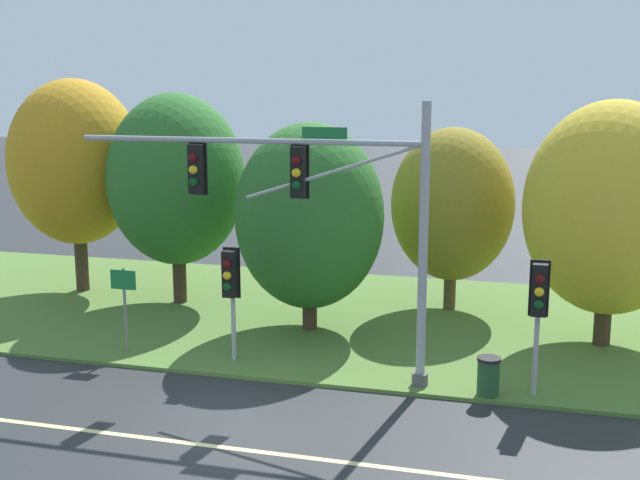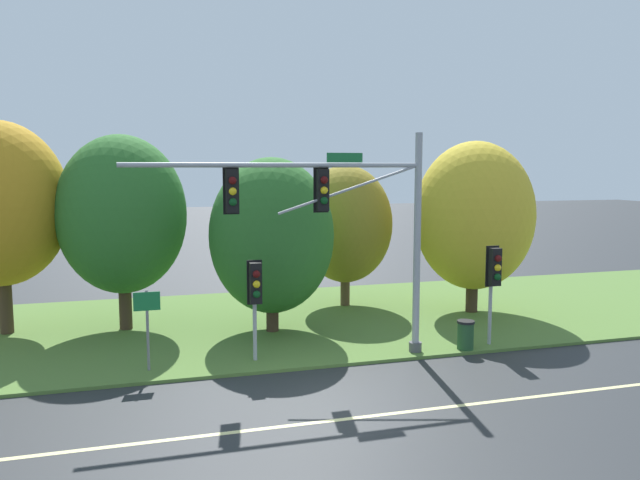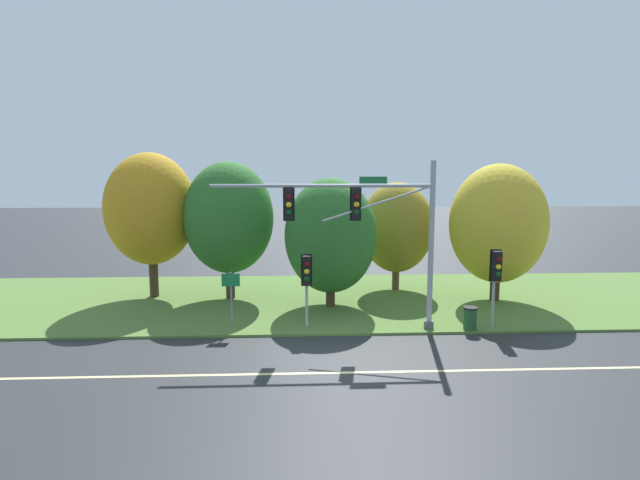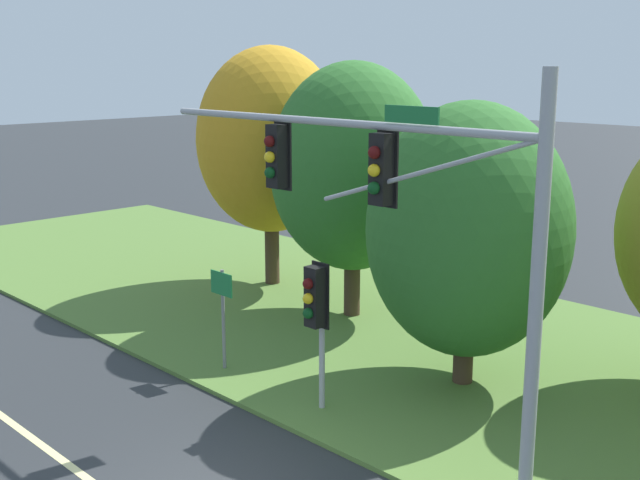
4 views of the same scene
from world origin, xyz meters
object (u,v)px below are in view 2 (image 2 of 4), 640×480
Objects in this scene: traffic_signal_mast at (340,214)px; tree_behind_signpost at (272,236)px; pedestrian_signal_further_along at (255,289)px; tree_mid_verge at (345,224)px; route_sign_post at (147,318)px; tree_nearest_road at (0,204)px; tree_tall_centre at (474,216)px; pedestrian_signal_near_kerb at (494,273)px; trash_bin at (465,335)px; tree_left_of_mast at (122,215)px.

traffic_signal_mast is 1.46× the size of tree_behind_signpost.
traffic_signal_mast is at bearing -8.35° from pedestrian_signal_further_along.
tree_behind_signpost reaches higher than tree_mid_verge.
pedestrian_signal_further_along is at bearing 171.65° from traffic_signal_mast.
route_sign_post is 7.91m from tree_nearest_road.
tree_behind_signpost is 5.03m from tree_mid_verge.
tree_behind_signpost is 8.39m from tree_tall_centre.
pedestrian_signal_near_kerb is 0.53× the size of tree_behind_signpost.
traffic_signal_mast is 11.97m from tree_nearest_road.
pedestrian_signal_near_kerb is 0.56× the size of tree_mid_verge.
tree_tall_centre is 6.43m from trash_bin.
pedestrian_signal_near_kerb is 1.40× the size of route_sign_post.
pedestrian_signal_near_kerb is 12.93m from tree_left_of_mast.
tree_mid_verge is (8.84, 1.52, -0.70)m from tree_left_of_mast.
tree_behind_signpost is (4.31, 3.28, 1.86)m from route_sign_post.
traffic_signal_mast is 5.60m from pedestrian_signal_near_kerb.
tree_nearest_road is at bearing 130.21° from route_sign_post.
route_sign_post is 9.87m from trash_bin.
trash_bin is at bearing -3.80° from route_sign_post.
pedestrian_signal_further_along reaches higher than trash_bin.
tree_nearest_road is 1.26× the size of tree_mid_verge.
tree_tall_centre reaches higher than trash_bin.
tree_left_of_mast reaches higher than pedestrian_signal_further_along.
trash_bin is (10.50, -5.69, -3.66)m from tree_left_of_mast.
pedestrian_signal_near_kerb is at bearing -30.19° from tree_behind_signpost.
tree_mid_verge is at bearing 52.80° from pedestrian_signal_further_along.
pedestrian_signal_further_along is 3.75m from tree_behind_signpost.
traffic_signal_mast is at bearing 179.09° from pedestrian_signal_near_kerb.
route_sign_post is at bearing 177.30° from pedestrian_signal_near_kerb.
tree_behind_signpost reaches higher than route_sign_post.
traffic_signal_mast is 2.75× the size of pedestrian_signal_near_kerb.
tree_tall_centre is at bearing 17.48° from route_sign_post.
tree_mid_verge is at bearing 110.96° from pedestrian_signal_near_kerb.
traffic_signal_mast is 6.32m from route_sign_post.
trash_bin is at bearing -77.05° from tree_mid_verge.
tree_nearest_road reaches higher than trash_bin.
traffic_signal_mast reaches higher than pedestrian_signal_further_along.
tree_left_of_mast is 13.41m from tree_tall_centre.
pedestrian_signal_near_kerb is at bearing -25.66° from tree_left_of_mast.
route_sign_post is 13.47m from tree_tall_centre.
traffic_signal_mast reaches higher than tree_mid_verge.
traffic_signal_mast is 1.30× the size of tree_left_of_mast.
tree_mid_verge is at bearing 102.95° from trash_bin.
tree_left_of_mast is 12.49m from trash_bin.
trash_bin is at bearing -172.42° from pedestrian_signal_near_kerb.
tree_left_of_mast is at bearing 98.05° from route_sign_post.
pedestrian_signal_near_kerb reaches higher than pedestrian_signal_further_along.
tree_left_of_mast is 5.37m from tree_behind_signpost.
route_sign_post is 2.51× the size of trash_bin.
route_sign_post is at bearing -142.69° from tree_behind_signpost.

